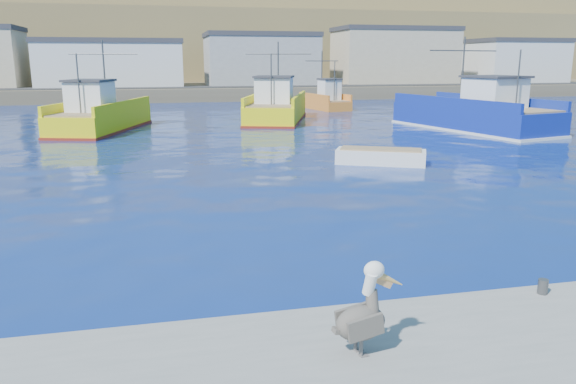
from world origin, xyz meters
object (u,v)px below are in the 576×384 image
object	(u,v)px
trawler_yellow_a	(100,116)
trawler_blue	(475,114)
skiff_mid	(381,158)
trawler_yellow_b	(276,108)
pelican	(363,315)
skiff_far	(448,109)
boat_orange	(326,100)

from	to	relation	value
trawler_yellow_a	trawler_blue	bearing A→B (deg)	-11.92
trawler_yellow_a	skiff_mid	distance (m)	22.68
trawler_yellow_b	trawler_blue	bearing A→B (deg)	-35.99
pelican	trawler_yellow_a	bearing A→B (deg)	101.47
skiff_far	boat_orange	bearing A→B (deg)	156.89
boat_orange	trawler_yellow_b	bearing A→B (deg)	-126.17
boat_orange	pelican	bearing A→B (deg)	-105.99
trawler_yellow_a	skiff_mid	size ratio (longest dim) A/B	2.62
trawler_blue	pelican	bearing A→B (deg)	-123.62
trawler_yellow_b	trawler_blue	xyz separation A→B (m)	(12.97, -9.42, 0.08)
trawler_yellow_a	skiff_mid	xyz separation A→B (m)	(14.80, -17.17, -0.74)
pelican	trawler_blue	bearing A→B (deg)	56.38
trawler_yellow_b	skiff_mid	distance (m)	20.96
skiff_mid	skiff_far	distance (m)	31.61
boat_orange	trawler_blue	bearing A→B (deg)	-73.89
trawler_yellow_b	skiff_far	bearing A→B (deg)	15.41
skiff_mid	pelican	distance (m)	19.66
trawler_yellow_a	boat_orange	xyz separation A→B (m)	(21.21, 13.80, -0.06)
trawler_yellow_b	pelican	xyz separation A→B (m)	(-6.71, -39.02, 0.08)
skiff_mid	pelican	size ratio (longest dim) A/B	3.02
trawler_yellow_a	skiff_far	xyz separation A→B (m)	(32.64, 8.93, -0.79)
skiff_mid	trawler_yellow_b	bearing A→B (deg)	92.54
trawler_blue	skiff_mid	size ratio (longest dim) A/B	3.07
trawler_yellow_a	skiff_far	distance (m)	33.84
trawler_blue	trawler_yellow_a	bearing A→B (deg)	168.08
boat_orange	skiff_far	bearing A→B (deg)	-23.11
trawler_yellow_b	boat_orange	distance (m)	12.45
trawler_yellow_a	trawler_yellow_b	bearing A→B (deg)	15.15
boat_orange	skiff_mid	size ratio (longest dim) A/B	1.64
skiff_far	pelican	size ratio (longest dim) A/B	2.53
trawler_yellow_a	boat_orange	size ratio (longest dim) A/B	1.59
skiff_far	trawler_blue	bearing A→B (deg)	-111.69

